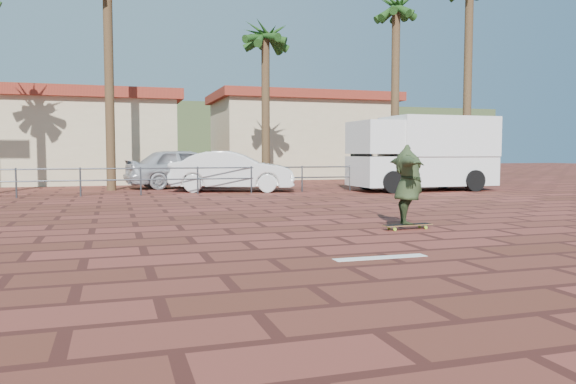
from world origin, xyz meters
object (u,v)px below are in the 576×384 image
object	(u,v)px
car_silver	(185,168)
campervan	(423,152)
longboard	(408,225)
skateboarder	(408,185)
car_white	(233,171)

from	to	relation	value
car_silver	campervan	bearing A→B (deg)	-125.12
longboard	car_silver	size ratio (longest dim) A/B	0.21
skateboarder	campervan	world-z (taller)	campervan
skateboarder	car_white	size ratio (longest dim) A/B	0.40
longboard	campervan	world-z (taller)	campervan
skateboarder	longboard	bearing A→B (deg)	13.67
skateboarder	car_silver	size ratio (longest dim) A/B	0.38
campervan	car_white	world-z (taller)	campervan
campervan	car_silver	world-z (taller)	campervan
car_silver	car_white	size ratio (longest dim) A/B	1.05
longboard	skateboarder	xyz separation A→B (m)	(0.00, -0.00, 0.80)
longboard	skateboarder	world-z (taller)	skateboarder
campervan	car_silver	size ratio (longest dim) A/B	1.13
car_silver	car_white	distance (m)	3.21
car_white	skateboarder	bearing A→B (deg)	-158.62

